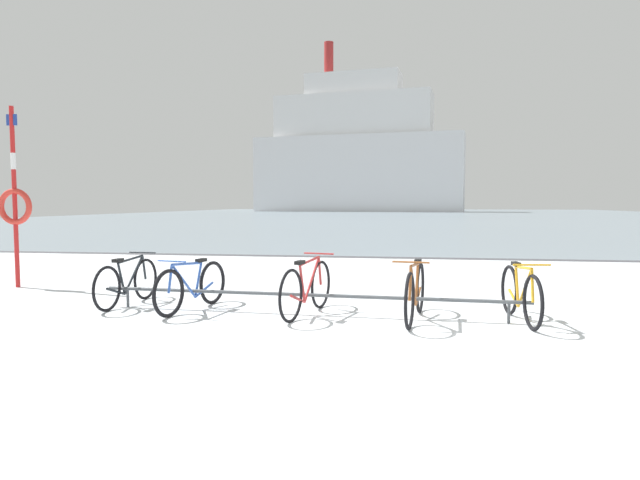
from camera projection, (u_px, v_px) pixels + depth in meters
name	position (u px, v px, depth m)	size (l,w,h in m)	color
ground	(405.00, 217.00, 58.69)	(80.00, 132.00, 0.08)	silver
bike_rack	(305.00, 295.00, 7.62)	(6.07, 0.36, 0.31)	#4C5156
bicycle_0	(128.00, 282.00, 8.33)	(0.46, 1.69, 0.78)	black
bicycle_1	(192.00, 286.00, 7.92)	(0.56, 1.70, 0.78)	black
bicycle_2	(307.00, 288.00, 7.60)	(0.55, 1.73, 0.84)	black
bicycle_3	(415.00, 292.00, 7.22)	(0.46, 1.79, 0.84)	black
bicycle_4	(520.00, 294.00, 7.15)	(0.46, 1.67, 0.82)	black
rescue_post	(15.00, 201.00, 10.00)	(0.68, 0.10, 3.32)	red
ferry_ship	(357.00, 155.00, 94.24)	(36.52, 13.55, 29.33)	white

